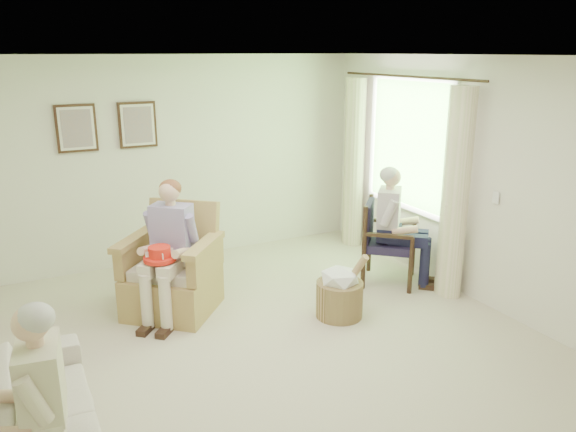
% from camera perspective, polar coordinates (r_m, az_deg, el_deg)
% --- Properties ---
extents(floor, '(5.50, 5.50, 0.00)m').
position_cam_1_polar(floor, '(5.29, -1.97, -13.47)').
color(floor, beige).
rests_on(floor, ground).
extents(back_wall, '(5.00, 0.04, 2.60)m').
position_cam_1_polar(back_wall, '(7.30, -11.35, 5.56)').
color(back_wall, silver).
rests_on(back_wall, ground).
extents(front_wall, '(5.00, 0.04, 2.60)m').
position_cam_1_polar(front_wall, '(2.74, 23.93, -14.34)').
color(front_wall, silver).
rests_on(front_wall, ground).
extents(right_wall, '(0.04, 5.50, 2.60)m').
position_cam_1_polar(right_wall, '(6.22, 19.25, 3.10)').
color(right_wall, silver).
rests_on(right_wall, ground).
extents(ceiling, '(5.00, 5.50, 0.02)m').
position_cam_1_polar(ceiling, '(4.59, -2.30, 15.97)').
color(ceiling, white).
rests_on(ceiling, back_wall).
extents(window, '(0.13, 2.50, 1.63)m').
position_cam_1_polar(window, '(7.01, 12.21, 7.44)').
color(window, '#2D6B23').
rests_on(window, right_wall).
extents(curtain_left, '(0.34, 0.34, 2.30)m').
position_cam_1_polar(curtain_left, '(6.29, 16.62, 2.06)').
color(curtain_left, beige).
rests_on(curtain_left, ground).
extents(curtain_right, '(0.34, 0.34, 2.30)m').
position_cam_1_polar(curtain_right, '(7.78, 6.70, 5.31)').
color(curtain_right, beige).
rests_on(curtain_right, ground).
extents(framed_print_left, '(0.45, 0.05, 0.55)m').
position_cam_1_polar(framed_print_left, '(6.97, -20.69, 8.33)').
color(framed_print_left, '#382114').
rests_on(framed_print_left, back_wall).
extents(framed_print_right, '(0.45, 0.05, 0.55)m').
position_cam_1_polar(framed_print_right, '(7.08, -15.02, 8.94)').
color(framed_print_right, '#382114').
rests_on(framed_print_right, back_wall).
extents(wicker_armchair, '(0.88, 0.87, 1.12)m').
position_cam_1_polar(wicker_armchair, '(6.02, -11.80, -6.21)').
color(wicker_armchair, tan).
rests_on(wicker_armchair, ground).
extents(wood_armchair, '(0.62, 0.58, 0.95)m').
position_cam_1_polar(wood_armchair, '(6.71, 9.88, -2.17)').
color(wood_armchair, black).
rests_on(wood_armchair, ground).
extents(sofa, '(1.89, 0.74, 0.55)m').
position_cam_1_polar(sofa, '(4.31, -23.96, -18.35)').
color(sofa, beige).
rests_on(sofa, ground).
extents(person_wicker, '(0.40, 0.63, 1.39)m').
position_cam_1_polar(person_wicker, '(5.72, -11.67, -2.42)').
color(person_wicker, beige).
rests_on(person_wicker, ground).
extents(person_dark, '(0.40, 0.62, 1.36)m').
position_cam_1_polar(person_dark, '(6.51, 10.82, -0.29)').
color(person_dark, '#181734').
rests_on(person_dark, ground).
extents(person_sofa, '(0.42, 0.62, 1.23)m').
position_cam_1_polar(person_sofa, '(3.76, -24.28, -16.38)').
color(person_sofa, beige).
rests_on(person_sofa, ground).
extents(red_hat, '(0.32, 0.32, 0.14)m').
position_cam_1_polar(red_hat, '(5.58, -12.91, -3.89)').
color(red_hat, red).
rests_on(red_hat, person_wicker).
extents(hatbox, '(0.54, 0.54, 0.71)m').
position_cam_1_polar(hatbox, '(5.81, 5.29, -7.62)').
color(hatbox, tan).
rests_on(hatbox, ground).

